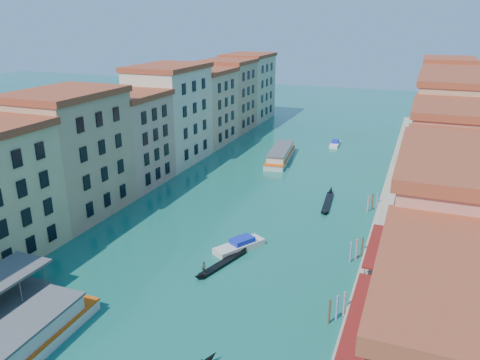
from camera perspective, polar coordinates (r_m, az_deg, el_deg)
The scene contains 11 objects.
left_bank_palazzos at distance 98.48m, azimuth -10.33°, elevation 6.79°, with size 12.80×128.40×21.00m.
right_bank_palazzos at distance 84.69m, azimuth 24.23°, elevation 3.39°, with size 12.80×128.40×21.00m.
quay at distance 87.32m, azimuth 18.19°, elevation -1.81°, with size 4.00×140.00×1.00m, color gray.
restaurant_awnings at distance 48.59m, azimuth 14.92°, elevation -15.93°, with size 3.20×44.55×3.12m.
mooring_poles_right at distance 54.59m, azimuth 12.27°, elevation -13.53°, with size 1.44×54.24×3.20m.
vaporetto_near at distance 50.10m, azimuth -26.76°, elevation -18.53°, with size 5.47×21.67×3.20m.
vaporetto_far at distance 105.80m, azimuth 4.95°, elevation 3.15°, with size 6.35×18.63×2.72m.
gondola_fore at distance 61.59m, azimuth -2.10°, elevation -9.99°, with size 4.05×11.10×2.26m.
gondola_far at distance 82.19m, azimuth 10.66°, elevation -2.57°, with size 2.09×12.36×1.75m.
motorboat_mid at distance 65.35m, azimuth -0.02°, elevation -7.92°, with size 5.83×7.67×1.55m.
motorboat_far at distance 119.52m, azimuth 11.51°, elevation 4.36°, with size 2.24×6.36×1.30m.
Camera 1 is at (25.01, -16.96, 30.48)m, focal length 35.00 mm.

